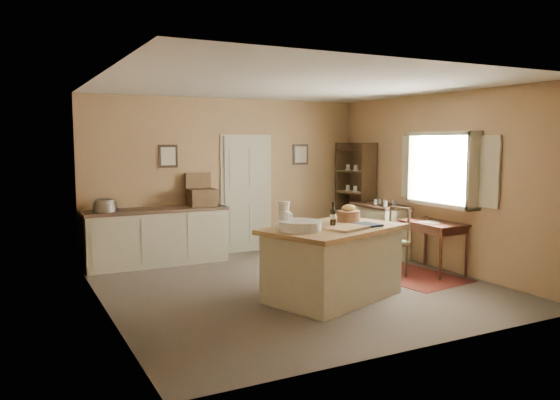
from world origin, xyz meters
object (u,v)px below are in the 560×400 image
(writing_desk, at_px, (433,228))
(right_cabinet, at_px, (380,230))
(shelving_unit, at_px, (357,195))
(work_island, at_px, (332,260))
(sideboard, at_px, (157,234))
(desk_chair, at_px, (388,243))

(writing_desk, relative_size, right_cabinet, 0.93)
(writing_desk, height_order, shelving_unit, shelving_unit)
(work_island, relative_size, writing_desk, 2.11)
(sideboard, distance_m, right_cabinet, 3.72)
(right_cabinet, xyz_separation_m, shelving_unit, (0.15, 0.89, 0.51))
(work_island, xyz_separation_m, sideboard, (-1.47, 2.90, -0.00))
(work_island, distance_m, desk_chair, 1.42)
(sideboard, distance_m, writing_desk, 4.30)
(work_island, relative_size, sideboard, 0.89)
(work_island, height_order, sideboard, work_island)
(writing_desk, bearing_deg, desk_chair, 173.23)
(writing_desk, bearing_deg, sideboard, 145.44)
(work_island, height_order, right_cabinet, work_island)
(right_cabinet, bearing_deg, sideboard, 161.92)
(writing_desk, bearing_deg, work_island, -167.54)
(work_island, bearing_deg, shelving_unit, 30.37)
(work_island, xyz_separation_m, shelving_unit, (2.22, 2.63, 0.49))
(right_cabinet, bearing_deg, writing_desk, -89.99)
(work_island, bearing_deg, right_cabinet, 20.56)
(sideboard, bearing_deg, right_cabinet, -18.08)
(work_island, xyz_separation_m, writing_desk, (2.07, 0.46, 0.19))
(work_island, distance_m, sideboard, 3.25)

